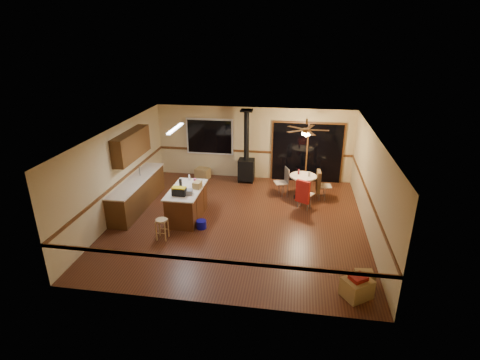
% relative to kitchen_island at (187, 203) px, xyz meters
% --- Properties ---
extents(floor, '(7.00, 7.00, 0.00)m').
position_rel_kitchen_island_xyz_m(floor, '(1.50, 0.00, -0.45)').
color(floor, '#4C2415').
rests_on(floor, ground).
extents(ceiling, '(7.00, 7.00, 0.00)m').
position_rel_kitchen_island_xyz_m(ceiling, '(1.50, 0.00, 2.15)').
color(ceiling, silver).
rests_on(ceiling, ground).
extents(wall_back, '(7.00, 0.00, 7.00)m').
position_rel_kitchen_island_xyz_m(wall_back, '(1.50, 3.50, 0.85)').
color(wall_back, tan).
rests_on(wall_back, ground).
extents(wall_front, '(7.00, 0.00, 7.00)m').
position_rel_kitchen_island_xyz_m(wall_front, '(1.50, -3.50, 0.85)').
color(wall_front, tan).
rests_on(wall_front, ground).
extents(wall_left, '(0.00, 7.00, 7.00)m').
position_rel_kitchen_island_xyz_m(wall_left, '(-2.00, 0.00, 0.85)').
color(wall_left, tan).
rests_on(wall_left, ground).
extents(wall_right, '(0.00, 7.00, 7.00)m').
position_rel_kitchen_island_xyz_m(wall_right, '(5.00, 0.00, 0.85)').
color(wall_right, tan).
rests_on(wall_right, ground).
extents(chair_rail, '(7.00, 7.00, 0.08)m').
position_rel_kitchen_island_xyz_m(chair_rail, '(1.50, 0.00, 0.55)').
color(chair_rail, '#563015').
rests_on(chair_rail, ground).
extents(window, '(1.72, 0.10, 1.32)m').
position_rel_kitchen_island_xyz_m(window, '(-0.10, 3.45, 1.05)').
color(window, black).
rests_on(window, ground).
extents(sliding_door, '(2.52, 0.10, 2.10)m').
position_rel_kitchen_island_xyz_m(sliding_door, '(3.40, 3.45, 0.60)').
color(sliding_door, black).
rests_on(sliding_door, ground).
extents(lower_cabinets, '(0.60, 3.00, 0.86)m').
position_rel_kitchen_island_xyz_m(lower_cabinets, '(-1.70, 0.50, -0.02)').
color(lower_cabinets, '#502F14').
rests_on(lower_cabinets, ground).
extents(countertop, '(0.64, 3.04, 0.04)m').
position_rel_kitchen_island_xyz_m(countertop, '(-1.70, 0.50, 0.43)').
color(countertop, beige).
rests_on(countertop, lower_cabinets).
extents(upper_cabinets, '(0.35, 2.00, 0.80)m').
position_rel_kitchen_island_xyz_m(upper_cabinets, '(-1.83, 0.70, 1.45)').
color(upper_cabinets, '#502F14').
rests_on(upper_cabinets, ground).
extents(kitchen_island, '(0.88, 1.68, 0.90)m').
position_rel_kitchen_island_xyz_m(kitchen_island, '(0.00, 0.00, 0.00)').
color(kitchen_island, '#512A14').
rests_on(kitchen_island, ground).
extents(wood_stove, '(0.55, 0.50, 2.52)m').
position_rel_kitchen_island_xyz_m(wood_stove, '(1.30, 3.05, 0.28)').
color(wood_stove, black).
rests_on(wood_stove, ground).
extents(ceiling_fan, '(0.24, 0.24, 0.55)m').
position_rel_kitchen_island_xyz_m(ceiling_fan, '(3.29, 1.90, 1.76)').
color(ceiling_fan, brown).
rests_on(ceiling_fan, ceiling).
extents(fluorescent_strip, '(0.10, 1.20, 0.04)m').
position_rel_kitchen_island_xyz_m(fluorescent_strip, '(-0.30, 0.30, 2.11)').
color(fluorescent_strip, white).
rests_on(fluorescent_strip, ceiling).
extents(toolbox_grey, '(0.44, 0.29, 0.13)m').
position_rel_kitchen_island_xyz_m(toolbox_grey, '(0.07, -0.34, 0.51)').
color(toolbox_grey, slate).
rests_on(toolbox_grey, kitchen_island).
extents(toolbox_black, '(0.39, 0.22, 0.21)m').
position_rel_kitchen_island_xyz_m(toolbox_black, '(-0.05, -0.44, 0.55)').
color(toolbox_black, black).
rests_on(toolbox_black, kitchen_island).
extents(toolbox_yellow_lid, '(0.38, 0.22, 0.03)m').
position_rel_kitchen_island_xyz_m(toolbox_yellow_lid, '(-0.05, -0.44, 0.67)').
color(toolbox_yellow_lid, gold).
rests_on(toolbox_yellow_lid, toolbox_black).
extents(box_on_island, '(0.23, 0.30, 0.19)m').
position_rel_kitchen_island_xyz_m(box_on_island, '(0.30, 0.13, 0.54)').
color(box_on_island, '#A28048').
rests_on(box_on_island, kitchen_island).
extents(bottle_dark, '(0.11, 0.11, 0.29)m').
position_rel_kitchen_island_xyz_m(bottle_dark, '(-0.15, 0.00, 0.59)').
color(bottle_dark, black).
rests_on(bottle_dark, kitchen_island).
extents(bottle_pink, '(0.08, 0.08, 0.24)m').
position_rel_kitchen_island_xyz_m(bottle_pink, '(0.20, 0.25, 0.57)').
color(bottle_pink, '#D84C8C').
rests_on(bottle_pink, kitchen_island).
extents(bottle_white, '(0.07, 0.07, 0.17)m').
position_rel_kitchen_island_xyz_m(bottle_white, '(-0.09, 0.67, 0.53)').
color(bottle_white, white).
rests_on(bottle_white, kitchen_island).
extents(bar_stool, '(0.35, 0.35, 0.56)m').
position_rel_kitchen_island_xyz_m(bar_stool, '(-0.30, -1.24, -0.17)').
color(bar_stool, tan).
rests_on(bar_stool, floor).
extents(blue_bucket, '(0.36, 0.36, 0.23)m').
position_rel_kitchen_island_xyz_m(blue_bucket, '(0.56, -0.55, -0.34)').
color(blue_bucket, '#0C0CAE').
rests_on(blue_bucket, floor).
extents(dining_table, '(0.86, 0.86, 0.78)m').
position_rel_kitchen_island_xyz_m(dining_table, '(3.29, 1.90, 0.08)').
color(dining_table, black).
rests_on(dining_table, ground).
extents(glass_red, '(0.06, 0.06, 0.16)m').
position_rel_kitchen_island_xyz_m(glass_red, '(3.14, 2.00, 0.41)').
color(glass_red, '#590C14').
rests_on(glass_red, dining_table).
extents(glass_cream, '(0.08, 0.08, 0.15)m').
position_rel_kitchen_island_xyz_m(glass_cream, '(3.47, 1.85, 0.40)').
color(glass_cream, beige).
rests_on(glass_cream, dining_table).
extents(chair_left, '(0.52, 0.52, 0.51)m').
position_rel_kitchen_island_xyz_m(chair_left, '(2.69, 2.03, 0.14)').
color(chair_left, tan).
rests_on(chair_left, ground).
extents(chair_near, '(0.59, 0.61, 0.70)m').
position_rel_kitchen_island_xyz_m(chair_near, '(3.30, 1.04, 0.14)').
color(chair_near, tan).
rests_on(chair_near, ground).
extents(chair_right, '(0.49, 0.45, 0.70)m').
position_rel_kitchen_island_xyz_m(chair_right, '(3.81, 1.93, 0.14)').
color(chair_right, tan).
rests_on(chair_right, ground).
extents(box_under_window, '(0.57, 0.50, 0.39)m').
position_rel_kitchen_island_xyz_m(box_under_window, '(-0.32, 3.10, -0.26)').
color(box_under_window, '#A28048').
rests_on(box_under_window, floor).
extents(box_corner_a, '(0.71, 0.68, 0.41)m').
position_rel_kitchen_island_xyz_m(box_corner_a, '(4.39, -2.84, -0.25)').
color(box_corner_a, '#A28048').
rests_on(box_corner_a, floor).
extents(box_corner_b, '(0.41, 0.36, 0.30)m').
position_rel_kitchen_island_xyz_m(box_corner_b, '(4.60, -2.42, -0.30)').
color(box_corner_b, '#A28048').
rests_on(box_corner_b, floor).
extents(box_small_red, '(0.41, 0.40, 0.09)m').
position_rel_kitchen_island_xyz_m(box_small_red, '(4.39, -2.84, 0.00)').
color(box_small_red, maroon).
rests_on(box_small_red, box_corner_a).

